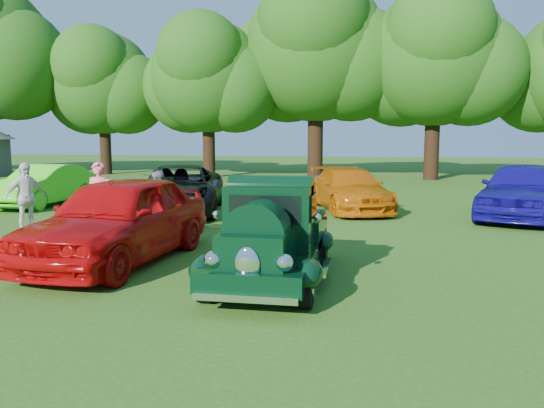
% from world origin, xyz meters
% --- Properties ---
extents(ground, '(120.00, 120.00, 0.00)m').
position_xyz_m(ground, '(0.00, 0.00, 0.00)').
color(ground, '#2D5313').
rests_on(ground, ground).
extents(hero_pickup, '(1.95, 4.20, 1.64)m').
position_xyz_m(hero_pickup, '(1.38, 0.69, 0.71)').
color(hero_pickup, black).
rests_on(hero_pickup, ground).
extents(red_convertible, '(2.38, 5.11, 1.69)m').
position_xyz_m(red_convertible, '(-1.80, 1.46, 0.85)').
color(red_convertible, '#B50708').
rests_on(red_convertible, ground).
extents(back_car_lime, '(1.74, 4.48, 1.45)m').
position_xyz_m(back_car_lime, '(-8.36, 8.96, 0.73)').
color(back_car_lime, '#43D91D').
rests_on(back_car_lime, ground).
extents(back_car_black, '(3.68, 5.93, 1.53)m').
position_xyz_m(back_car_black, '(-2.98, 8.02, 0.77)').
color(back_car_black, black).
rests_on(back_car_black, ground).
extents(back_car_orange, '(3.35, 5.18, 1.40)m').
position_xyz_m(back_car_orange, '(2.34, 9.69, 0.70)').
color(back_car_orange, '#BE5906').
rests_on(back_car_orange, ground).
extents(back_car_blue, '(3.82, 5.45, 1.72)m').
position_xyz_m(back_car_blue, '(7.43, 8.72, 0.86)').
color(back_car_blue, '#120B7A').
rests_on(back_car_blue, ground).
extents(spectator_pink, '(0.74, 0.56, 1.84)m').
position_xyz_m(spectator_pink, '(-3.38, 3.68, 0.92)').
color(spectator_pink, '#ED6175').
rests_on(spectator_pink, ground).
extents(spectator_grey, '(0.94, 0.96, 1.56)m').
position_xyz_m(spectator_grey, '(-2.36, 4.79, 0.78)').
color(spectator_grey, gray).
rests_on(spectator_grey, ground).
extents(spectator_white, '(0.89, 1.13, 1.79)m').
position_xyz_m(spectator_white, '(-5.64, 4.05, 0.89)').
color(spectator_white, silver).
rests_on(spectator_white, ground).
extents(tree_line, '(62.93, 11.21, 12.28)m').
position_xyz_m(tree_line, '(0.95, 23.93, 7.12)').
color(tree_line, black).
rests_on(tree_line, ground).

